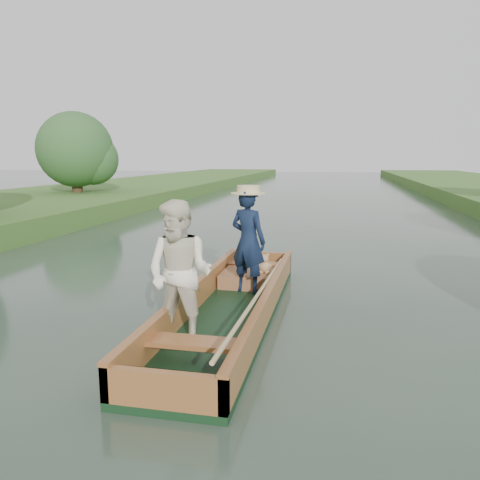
# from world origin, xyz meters

# --- Properties ---
(ground) EXTENTS (120.00, 120.00, 0.00)m
(ground) POSITION_xyz_m (0.00, 0.00, 0.00)
(ground) COLOR #283D30
(ground) RESTS_ON ground
(trees_far) EXTENTS (22.68, 12.48, 4.59)m
(trees_far) POSITION_xyz_m (0.52, 7.26, 2.53)
(trees_far) COLOR #47331E
(trees_far) RESTS_ON ground
(punt) EXTENTS (1.29, 5.02, 1.68)m
(punt) POSITION_xyz_m (-0.09, -0.11, 0.55)
(punt) COLOR black
(punt) RESTS_ON ground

